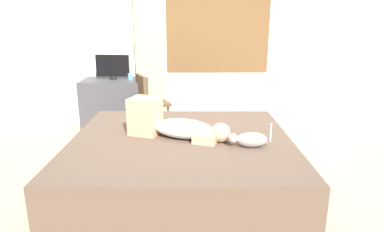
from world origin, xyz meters
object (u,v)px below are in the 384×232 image
(chair_by_desk, at_px, (148,100))
(person_lying, at_px, (173,125))
(cup, at_px, (130,76))
(desk, at_px, (115,105))
(cat, at_px, (249,140))
(tv_monitor, at_px, (112,67))
(bed, at_px, (181,166))

(chair_by_desk, bearing_deg, person_lying, -74.83)
(cup, bearing_deg, desk, 173.62)
(person_lying, xyz_separation_m, cat, (0.64, -0.27, -0.05))
(cat, height_order, chair_by_desk, chair_by_desk)
(person_lying, distance_m, desk, 2.09)
(tv_monitor, bearing_deg, cat, -53.03)
(person_lying, height_order, cat, person_lying)
(cat, bearing_deg, tv_monitor, 126.97)
(desk, bearing_deg, cat, -53.19)
(tv_monitor, bearing_deg, person_lying, -62.83)
(bed, height_order, desk, desk)
(person_lying, xyz_separation_m, tv_monitor, (-0.95, 1.85, 0.27))
(cat, distance_m, chair_by_desk, 2.11)
(bed, relative_size, chair_by_desk, 2.34)
(person_lying, relative_size, desk, 1.03)
(bed, relative_size, cat, 5.63)
(bed, distance_m, tv_monitor, 2.25)
(cat, bearing_deg, person_lying, 157.37)
(person_lying, xyz_separation_m, cup, (-0.70, 1.82, 0.14))
(cat, bearing_deg, bed, 158.73)
(desk, bearing_deg, tv_monitor, -180.00)
(person_lying, bearing_deg, desk, 116.94)
(person_lying, height_order, tv_monitor, tv_monitor)
(cat, relative_size, desk, 0.40)
(cat, distance_m, cup, 2.49)
(person_lying, relative_size, cat, 2.59)
(bed, distance_m, person_lying, 0.39)
(tv_monitor, bearing_deg, cup, -6.14)
(bed, bearing_deg, tv_monitor, 118.28)
(cat, xyz_separation_m, cup, (-1.35, 2.09, 0.18))
(cat, height_order, tv_monitor, tv_monitor)
(cat, bearing_deg, cup, 122.86)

